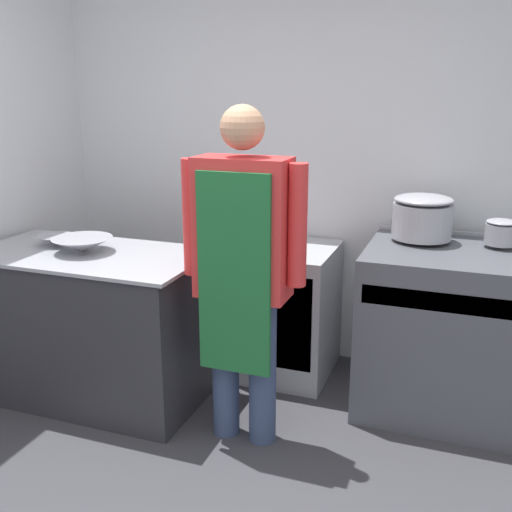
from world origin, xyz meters
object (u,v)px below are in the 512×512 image
stove (453,331)px  mixing_bowl (83,245)px  person_cook (243,260)px  stock_pot (423,216)px  sauce_pot (501,232)px  fridge_unit (286,311)px

stove → mixing_bowl: size_ratio=2.90×
person_cook → stove: bearing=35.2°
person_cook → stock_pot: bearing=47.5°
person_cook → mixing_bowl: person_cook is taller
stock_pot → sauce_pot: size_ratio=1.98×
stock_pot → sauce_pot: (0.42, 0.00, -0.06)m
fridge_unit → stock_pot: (0.79, 0.03, 0.67)m
fridge_unit → person_cook: (0.02, -0.81, 0.56)m
fridge_unit → stock_pot: bearing=1.9°
person_cook → fridge_unit: bearing=91.5°
stock_pot → sauce_pot: 0.42m
stove → person_cook: (-0.99, -0.70, 0.50)m
stove → stock_pot: (-0.22, 0.14, 0.61)m
sauce_pot → mixing_bowl: bearing=-162.2°
fridge_unit → stock_pot: stock_pot is taller
mixing_bowl → sauce_pot: (2.21, 0.71, 0.10)m
stove → mixing_bowl: mixing_bowl is taller
person_cook → mixing_bowl: size_ratio=5.02×
fridge_unit → stove: bearing=-6.3°
stove → sauce_pot: size_ratio=5.84×
fridge_unit → person_cook: size_ratio=0.48×
stove → sauce_pot: (0.20, 0.14, 0.56)m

